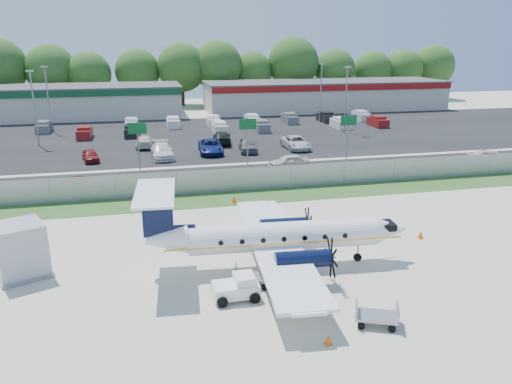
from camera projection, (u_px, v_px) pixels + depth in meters
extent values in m
plane|color=beige|center=(278.00, 257.00, 30.08)|extent=(170.00, 170.00, 0.00)
cube|color=#2D561E|center=(240.00, 198.00, 41.26)|extent=(170.00, 4.00, 0.02)
cube|color=black|center=(226.00, 176.00, 47.78)|extent=(170.00, 8.00, 0.02)
cube|color=black|center=(200.00, 136.00, 67.35)|extent=(170.00, 32.00, 0.02)
cube|color=gray|center=(235.00, 180.00, 42.83)|extent=(120.00, 0.02, 1.90)
cube|color=gray|center=(235.00, 169.00, 42.54)|extent=(120.00, 0.06, 0.06)
cube|color=gray|center=(235.00, 190.00, 43.11)|extent=(120.00, 0.06, 0.06)
cube|color=beige|center=(38.00, 103.00, 82.00)|extent=(46.00, 12.00, 5.00)
cube|color=#474749|center=(36.00, 87.00, 81.23)|extent=(46.40, 12.40, 0.24)
cube|color=#0F4723|center=(29.00, 95.00, 75.73)|extent=(46.00, 0.20, 1.00)
cube|color=beige|center=(325.00, 96.00, 92.67)|extent=(44.00, 12.00, 5.00)
cube|color=#474749|center=(326.00, 81.00, 91.90)|extent=(44.40, 12.40, 0.24)
cube|color=maroon|center=(338.00, 88.00, 86.40)|extent=(44.00, 0.20, 1.00)
cylinder|color=gray|center=(138.00, 146.00, 49.07)|extent=(0.14, 0.14, 5.00)
cube|color=#0C5923|center=(137.00, 128.00, 48.40)|extent=(1.80, 0.08, 1.10)
cylinder|color=gray|center=(248.00, 141.00, 51.42)|extent=(0.14, 0.14, 5.00)
cube|color=#0C5923|center=(248.00, 124.00, 50.75)|extent=(1.80, 0.08, 1.10)
cylinder|color=gray|center=(347.00, 137.00, 53.76)|extent=(0.14, 0.14, 5.00)
cube|color=#0C5923|center=(349.00, 120.00, 53.10)|extent=(1.80, 0.08, 1.10)
cylinder|color=gray|center=(35.00, 109.00, 59.90)|extent=(0.18, 0.18, 9.00)
cube|color=gray|center=(30.00, 71.00, 58.58)|extent=(0.90, 0.35, 0.18)
cylinder|color=gray|center=(346.00, 101.00, 68.44)|extent=(0.18, 0.18, 9.00)
cube|color=gray|center=(348.00, 67.00, 67.12)|extent=(0.90, 0.35, 0.18)
cylinder|color=gray|center=(48.00, 100.00, 69.22)|extent=(0.18, 0.18, 9.00)
cube|color=gray|center=(44.00, 67.00, 67.90)|extent=(0.90, 0.35, 0.18)
cylinder|color=gray|center=(321.00, 93.00, 77.76)|extent=(0.18, 0.18, 9.00)
cube|color=gray|center=(322.00, 64.00, 76.44)|extent=(0.90, 0.35, 0.18)
cylinder|color=white|center=(283.00, 236.00, 28.34)|extent=(10.89, 2.46, 1.64)
cone|color=white|center=(389.00, 230.00, 29.24)|extent=(2.02, 1.78, 1.64)
cone|color=white|center=(167.00, 240.00, 27.37)|extent=(2.36, 1.81, 1.64)
cube|color=black|center=(387.00, 225.00, 29.13)|extent=(0.86, 1.18, 0.39)
cube|color=white|center=(276.00, 244.00, 28.42)|extent=(3.92, 15.36, 0.19)
cylinder|color=black|center=(303.00, 259.00, 26.15)|extent=(3.00, 1.17, 0.95)
cylinder|color=black|center=(283.00, 226.00, 30.88)|extent=(3.00, 1.17, 0.95)
cube|color=black|center=(158.00, 215.00, 26.88)|extent=(1.65, 0.28, 2.50)
cube|color=white|center=(155.00, 193.00, 26.50)|extent=(2.48, 5.50, 0.12)
cylinder|color=gray|center=(358.00, 252.00, 29.36)|extent=(0.10, 0.10, 1.12)
cylinder|color=black|center=(357.00, 257.00, 29.45)|extent=(0.49, 0.19, 0.48)
cylinder|color=black|center=(284.00, 282.00, 26.38)|extent=(0.58, 0.39, 0.55)
cylinder|color=black|center=(268.00, 245.00, 31.11)|extent=(0.58, 0.39, 0.55)
cube|color=white|center=(236.00, 289.00, 25.14)|extent=(2.33, 1.45, 0.64)
cube|color=white|center=(244.00, 279.00, 25.10)|extent=(1.05, 1.22, 0.46)
cube|color=black|center=(252.00, 278.00, 25.20)|extent=(0.20, 1.01, 0.37)
cylinder|color=black|center=(222.00, 302.00, 24.35)|extent=(0.55, 0.22, 0.55)
cylinder|color=black|center=(217.00, 289.00, 25.66)|extent=(0.55, 0.22, 0.55)
cylinder|color=black|center=(255.00, 298.00, 24.75)|extent=(0.55, 0.22, 0.55)
cylinder|color=black|center=(248.00, 285.00, 26.07)|extent=(0.55, 0.22, 0.55)
cube|color=gray|center=(253.00, 277.00, 26.52)|extent=(2.27, 1.73, 0.12)
cube|color=gray|center=(235.00, 271.00, 26.49)|extent=(0.42, 1.17, 0.60)
cube|color=gray|center=(271.00, 273.00, 26.37)|extent=(0.42, 1.17, 0.60)
cylinder|color=black|center=(239.00, 286.00, 26.12)|extent=(0.38, 0.22, 0.36)
cylinder|color=black|center=(241.00, 277.00, 27.17)|extent=(0.38, 0.22, 0.36)
cylinder|color=black|center=(265.00, 287.00, 26.03)|extent=(0.38, 0.22, 0.36)
cylinder|color=black|center=(266.00, 277.00, 27.08)|extent=(0.38, 0.22, 0.36)
cube|color=gray|center=(376.00, 316.00, 22.82)|extent=(2.22, 1.82, 0.12)
cube|color=gray|center=(357.00, 309.00, 22.90)|extent=(0.53, 1.09, 0.58)
cube|color=gray|center=(398.00, 312.00, 22.58)|extent=(0.53, 1.09, 0.58)
cylinder|color=black|center=(361.00, 326.00, 22.52)|extent=(0.36, 0.24, 0.35)
cylinder|color=black|center=(361.00, 314.00, 23.51)|extent=(0.36, 0.24, 0.35)
cylinder|color=black|center=(392.00, 329.00, 22.29)|extent=(0.36, 0.24, 0.35)
cylinder|color=black|center=(390.00, 316.00, 23.28)|extent=(0.36, 0.24, 0.35)
cube|color=#B1B5B9|center=(20.00, 250.00, 27.38)|extent=(3.28, 3.28, 3.00)
cube|color=gray|center=(24.00, 273.00, 27.79)|extent=(3.54, 3.54, 0.20)
cone|color=#FF5E08|center=(421.00, 234.00, 32.81)|extent=(0.36, 0.36, 0.54)
cube|color=#FF5E08|center=(420.00, 238.00, 32.88)|extent=(0.38, 0.38, 0.03)
cone|color=#FF5E08|center=(328.00, 339.00, 21.40)|extent=(0.31, 0.31, 0.46)
cube|color=#FF5E08|center=(328.00, 344.00, 21.46)|extent=(0.32, 0.32, 0.03)
cone|color=#FF5E08|center=(234.00, 199.00, 39.92)|extent=(0.38, 0.38, 0.58)
cube|color=#FF5E08|center=(234.00, 203.00, 40.00)|extent=(0.40, 0.40, 0.03)
imported|color=maroon|center=(85.00, 192.00, 42.94)|extent=(5.34, 3.81, 1.35)
imported|color=beige|center=(288.00, 168.00, 50.69)|extent=(4.28, 1.94, 1.42)
imported|color=beige|center=(491.00, 165.00, 51.86)|extent=(5.38, 3.69, 1.70)
imported|color=maroon|center=(91.00, 161.00, 53.57)|extent=(2.26, 4.01, 1.29)
imported|color=silver|center=(162.00, 158.00, 55.12)|extent=(2.45, 5.60, 1.60)
imported|color=navy|center=(211.00, 153.00, 57.37)|extent=(2.89, 5.75, 1.56)
imported|color=#595B5E|center=(248.00, 152.00, 58.26)|extent=(2.51, 5.01, 1.64)
imported|color=silver|center=(296.00, 149.00, 59.72)|extent=(2.66, 5.55, 1.53)
imported|color=beige|center=(145.00, 147.00, 60.66)|extent=(2.47, 5.14, 1.45)
imported|color=black|center=(222.00, 144.00, 62.59)|extent=(2.77, 5.53, 1.54)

